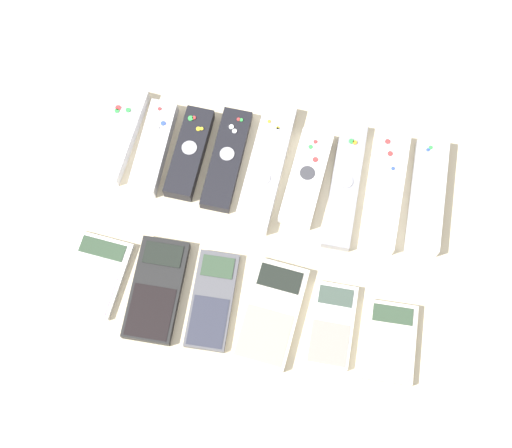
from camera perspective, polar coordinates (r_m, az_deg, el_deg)
The scene contains 16 objects.
ground_plane at distance 1.10m, azimuth -0.34°, elevation -1.74°, with size 3.00×3.00×0.00m, color beige.
remote_0 at distance 1.19m, azimuth -10.94°, elevation 7.06°, with size 0.06×0.17×0.02m.
remote_1 at distance 1.16m, azimuth -8.19°, elevation 6.08°, with size 0.05×0.16×0.03m.
remote_2 at distance 1.15m, azimuth -5.34°, elevation 5.69°, with size 0.05×0.16×0.03m.
remote_3 at distance 1.15m, azimuth -2.36°, elevation 5.20°, with size 0.05×0.17×0.02m.
remote_4 at distance 1.14m, azimuth 0.80°, elevation 4.61°, with size 0.06×0.22×0.03m.
remote_5 at distance 1.13m, azimuth 4.04°, elevation 3.69°, with size 0.06×0.16×0.03m.
remote_6 at distance 1.14m, azimuth 7.12°, elevation 3.11°, with size 0.05×0.21×0.02m.
remote_7 at distance 1.14m, azimuth 10.27°, elevation 2.61°, with size 0.06×0.20×0.03m.
remote_8 at distance 1.15m, azimuth 13.54°, elevation 2.25°, with size 0.06×0.19×0.03m.
calculator_0 at distance 1.11m, azimuth -12.81°, elevation -3.97°, with size 0.09×0.13×0.01m.
calculator_1 at distance 1.09m, azimuth -7.97°, elevation -5.23°, with size 0.08×0.16×0.02m.
calculator_2 at distance 1.08m, azimuth -3.52°, elevation -6.10°, with size 0.07×0.15×0.01m.
calculator_3 at distance 1.07m, azimuth 1.18°, elevation -7.15°, with size 0.09×0.16×0.02m.
calculator_4 at distance 1.07m, azimuth 6.04°, elevation -8.04°, with size 0.07×0.13×0.02m.
calculator_5 at distance 1.08m, azimuth 10.63°, elevation -9.27°, with size 0.08×0.12×0.02m.
Camera 1 is at (0.08, -0.33, 1.05)m, focal length 50.00 mm.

